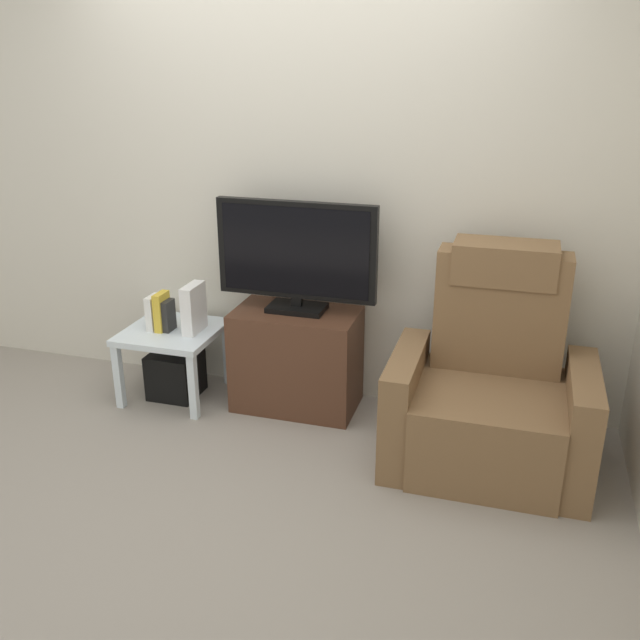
{
  "coord_description": "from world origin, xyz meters",
  "views": [
    {
      "loc": [
        1.22,
        -2.59,
        1.95
      ],
      "look_at": [
        0.3,
        0.5,
        0.7
      ],
      "focal_mm": 38.92,
      "sensor_mm": 36.0,
      "label": 1
    }
  ],
  "objects_px": {
    "side_table": "(173,339)",
    "book_rightmost": "(169,316)",
    "television": "(296,254)",
    "recliner_armchair": "(491,392)",
    "game_console": "(194,308)",
    "book_leftmost": "(154,312)",
    "tv_stand": "(296,359)",
    "book_middle": "(162,311)",
    "subwoofer_box": "(176,374)"
  },
  "relations": [
    {
      "from": "television",
      "to": "book_middle",
      "type": "height_order",
      "value": "television"
    },
    {
      "from": "tv_stand",
      "to": "game_console",
      "type": "xyz_separation_m",
      "value": [
        -0.6,
        -0.07,
        0.27
      ]
    },
    {
      "from": "side_table",
      "to": "book_rightmost",
      "type": "relative_size",
      "value": 2.94
    },
    {
      "from": "subwoofer_box",
      "to": "book_middle",
      "type": "height_order",
      "value": "book_middle"
    },
    {
      "from": "television",
      "to": "recliner_armchair",
      "type": "distance_m",
      "value": 1.27
    },
    {
      "from": "side_table",
      "to": "book_leftmost",
      "type": "relative_size",
      "value": 2.65
    },
    {
      "from": "television",
      "to": "side_table",
      "type": "height_order",
      "value": "television"
    },
    {
      "from": "book_leftmost",
      "to": "book_middle",
      "type": "bearing_deg",
      "value": 0.0
    },
    {
      "from": "side_table",
      "to": "book_rightmost",
      "type": "bearing_deg",
      "value": -101.17
    },
    {
      "from": "tv_stand",
      "to": "game_console",
      "type": "relative_size",
      "value": 2.48
    },
    {
      "from": "television",
      "to": "game_console",
      "type": "bearing_deg",
      "value": -171.75
    },
    {
      "from": "tv_stand",
      "to": "game_console",
      "type": "distance_m",
      "value": 0.66
    },
    {
      "from": "recliner_armchair",
      "to": "game_console",
      "type": "xyz_separation_m",
      "value": [
        -1.71,
        0.19,
        0.2
      ]
    },
    {
      "from": "book_leftmost",
      "to": "game_console",
      "type": "distance_m",
      "value": 0.25
    },
    {
      "from": "subwoofer_box",
      "to": "game_console",
      "type": "height_order",
      "value": "game_console"
    },
    {
      "from": "television",
      "to": "subwoofer_box",
      "type": "xyz_separation_m",
      "value": [
        -0.74,
        -0.1,
        -0.78
      ]
    },
    {
      "from": "tv_stand",
      "to": "book_middle",
      "type": "height_order",
      "value": "book_middle"
    },
    {
      "from": "book_rightmost",
      "to": "side_table",
      "type": "bearing_deg",
      "value": 78.83
    },
    {
      "from": "television",
      "to": "subwoofer_box",
      "type": "relative_size",
      "value": 3.27
    },
    {
      "from": "recliner_armchair",
      "to": "game_console",
      "type": "relative_size",
      "value": 3.81
    },
    {
      "from": "book_rightmost",
      "to": "subwoofer_box",
      "type": "bearing_deg",
      "value": 78.83
    },
    {
      "from": "television",
      "to": "book_rightmost",
      "type": "distance_m",
      "value": 0.85
    },
    {
      "from": "recliner_armchair",
      "to": "book_middle",
      "type": "xyz_separation_m",
      "value": [
        -1.9,
        0.16,
        0.17
      ]
    },
    {
      "from": "tv_stand",
      "to": "book_leftmost",
      "type": "xyz_separation_m",
      "value": [
        -0.84,
        -0.1,
        0.23
      ]
    },
    {
      "from": "game_console",
      "to": "tv_stand",
      "type": "bearing_deg",
      "value": 6.48
    },
    {
      "from": "subwoofer_box",
      "to": "book_leftmost",
      "type": "xyz_separation_m",
      "value": [
        -0.1,
        -0.02,
        0.39
      ]
    },
    {
      "from": "recliner_armchair",
      "to": "book_leftmost",
      "type": "relative_size",
      "value": 5.3
    },
    {
      "from": "book_leftmost",
      "to": "side_table",
      "type": "bearing_deg",
      "value": 11.31
    },
    {
      "from": "television",
      "to": "book_rightmost",
      "type": "bearing_deg",
      "value": -171.12
    },
    {
      "from": "book_leftmost",
      "to": "subwoofer_box",
      "type": "bearing_deg",
      "value": 11.31
    },
    {
      "from": "recliner_armchair",
      "to": "television",
      "type": "bearing_deg",
      "value": 168.97
    },
    {
      "from": "side_table",
      "to": "book_rightmost",
      "type": "height_order",
      "value": "book_rightmost"
    },
    {
      "from": "side_table",
      "to": "book_leftmost",
      "type": "distance_m",
      "value": 0.2
    },
    {
      "from": "subwoofer_box",
      "to": "tv_stand",
      "type": "bearing_deg",
      "value": 5.99
    },
    {
      "from": "recliner_armchair",
      "to": "book_rightmost",
      "type": "xyz_separation_m",
      "value": [
        -1.86,
        0.16,
        0.15
      ]
    },
    {
      "from": "recliner_armchair",
      "to": "tv_stand",
      "type": "bearing_deg",
      "value": 169.89
    },
    {
      "from": "television",
      "to": "side_table",
      "type": "bearing_deg",
      "value": -172.58
    },
    {
      "from": "subwoofer_box",
      "to": "book_middle",
      "type": "distance_m",
      "value": 0.41
    },
    {
      "from": "television",
      "to": "book_leftmost",
      "type": "bearing_deg",
      "value": -172.12
    },
    {
      "from": "recliner_armchair",
      "to": "subwoofer_box",
      "type": "relative_size",
      "value": 3.9
    },
    {
      "from": "book_leftmost",
      "to": "book_rightmost",
      "type": "relative_size",
      "value": 1.11
    },
    {
      "from": "tv_stand",
      "to": "television",
      "type": "bearing_deg",
      "value": 90.0
    },
    {
      "from": "television",
      "to": "tv_stand",
      "type": "bearing_deg",
      "value": -90.0
    },
    {
      "from": "tv_stand",
      "to": "subwoofer_box",
      "type": "distance_m",
      "value": 0.76
    },
    {
      "from": "tv_stand",
      "to": "book_middle",
      "type": "xyz_separation_m",
      "value": [
        -0.79,
        -0.1,
        0.24
      ]
    },
    {
      "from": "tv_stand",
      "to": "side_table",
      "type": "height_order",
      "value": "tv_stand"
    },
    {
      "from": "side_table",
      "to": "game_console",
      "type": "height_order",
      "value": "game_console"
    },
    {
      "from": "side_table",
      "to": "subwoofer_box",
      "type": "distance_m",
      "value": 0.22
    },
    {
      "from": "tv_stand",
      "to": "book_leftmost",
      "type": "relative_size",
      "value": 3.45
    },
    {
      "from": "recliner_armchair",
      "to": "subwoofer_box",
      "type": "height_order",
      "value": "recliner_armchair"
    }
  ]
}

